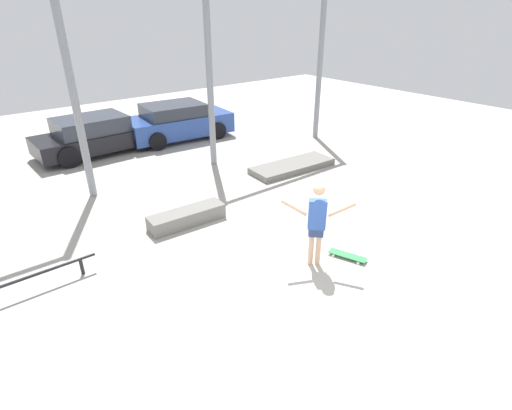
# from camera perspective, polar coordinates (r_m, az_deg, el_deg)

# --- Properties ---
(ground_plane) EXTENTS (36.00, 36.00, 0.00)m
(ground_plane) POSITION_cam_1_polar(r_m,az_deg,el_deg) (8.03, 6.83, -9.84)
(ground_plane) COLOR #B2ADA3
(skateboarder) EXTENTS (1.09, 1.05, 1.80)m
(skateboarder) POSITION_cam_1_polar(r_m,az_deg,el_deg) (7.81, 8.69, -2.05)
(skateboarder) COLOR #DBAD89
(skateboarder) RESTS_ON ground_plane
(skateboard) EXTENTS (0.47, 0.82, 0.08)m
(skateboard) POSITION_cam_1_polar(r_m,az_deg,el_deg) (8.62, 12.93, -7.04)
(skateboard) COLOR #338C4C
(skateboard) RESTS_ON ground_plane
(grind_box) EXTENTS (1.90, 0.63, 0.36)m
(grind_box) POSITION_cam_1_polar(r_m,az_deg,el_deg) (9.76, -9.84, -1.69)
(grind_box) COLOR slate
(grind_box) RESTS_ON ground_plane
(manual_pad) EXTENTS (2.88, 1.18, 0.20)m
(manual_pad) POSITION_cam_1_polar(r_m,az_deg,el_deg) (12.98, 5.22, 5.55)
(manual_pad) COLOR slate
(manual_pad) RESTS_ON ground_plane
(grind_rail) EXTENTS (3.16, 0.09, 0.38)m
(grind_rail) POSITION_cam_1_polar(r_m,az_deg,el_deg) (8.42, -32.22, -9.92)
(grind_rail) COLOR black
(grind_rail) RESTS_ON ground_plane
(canopy_support_right) EXTENTS (5.04, 0.20, 5.87)m
(canopy_support_right) POSITION_cam_1_polar(r_m,az_deg,el_deg) (14.13, 2.11, 21.70)
(canopy_support_right) COLOR gray
(canopy_support_right) RESTS_ON ground_plane
(parked_car_black) EXTENTS (4.24, 2.06, 1.31)m
(parked_car_black) POSITION_cam_1_polar(r_m,az_deg,el_deg) (15.34, -21.92, 9.23)
(parked_car_black) COLOR black
(parked_car_black) RESTS_ON ground_plane
(parked_car_blue) EXTENTS (4.16, 2.26, 1.38)m
(parked_car_blue) POSITION_cam_1_polar(r_m,az_deg,el_deg) (16.19, -11.16, 11.60)
(parked_car_blue) COLOR #284793
(parked_car_blue) RESTS_ON ground_plane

